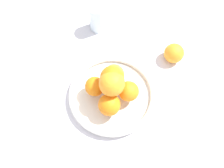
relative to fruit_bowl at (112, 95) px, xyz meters
The scene contains 5 objects.
ground_plane 0.02m from the fruit_bowl, ahead, with size 4.00×4.00×0.00m, color silver.
fruit_bowl is the anchor object (origin of this frame).
orange_pile 0.08m from the fruit_bowl, ahead, with size 0.19×0.19×0.14m.
stray_orange 0.29m from the fruit_bowl, 126.48° to the left, with size 0.08×0.08×0.08m, color orange.
drinking_glass 0.34m from the fruit_bowl, 167.73° to the right, with size 0.07×0.07×0.12m, color silver.
Camera 1 is at (0.31, 0.01, 0.75)m, focal length 35.00 mm.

